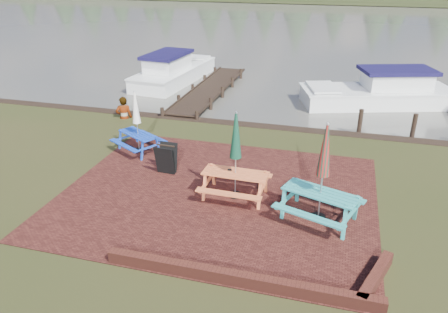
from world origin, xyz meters
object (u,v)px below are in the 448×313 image
chalkboard (166,159)px  boat_near (380,93)px  boat_jetty (173,72)px  picnic_table_blue (138,131)px  picnic_table_teal (321,188)px  jetty (209,89)px  picnic_table_red (235,169)px  person (122,97)px

chalkboard → boat_near: boat_near is taller
boat_jetty → picnic_table_blue: bearing=-69.9°
picnic_table_teal → jetty: 12.63m
picnic_table_red → boat_near: picnic_table_red is taller
picnic_table_red → person: (-6.31, 5.31, 0.05)m
picnic_table_red → boat_jetty: picnic_table_red is taller
picnic_table_blue → person: bearing=155.4°
picnic_table_teal → jetty: size_ratio=0.30×
chalkboard → person: person is taller
picnic_table_blue → boat_near: (8.58, 8.67, -0.39)m
chalkboard → person: bearing=132.9°
picnic_table_teal → person: picnic_table_teal is taller
picnic_table_blue → boat_near: bearing=75.1°
picnic_table_teal → person: bearing=165.1°
boat_near → picnic_table_teal: bearing=152.2°
picnic_table_red → person: size_ratio=1.35×
picnic_table_blue → picnic_table_red: bearing=1.1°
jetty → person: size_ratio=4.77×
person → boat_near: bearing=-176.4°
picnic_table_red → boat_jetty: 13.97m
boat_near → picnic_table_red: bearing=140.0°
boat_near → person: bearing=99.7°
chalkboard → picnic_table_blue: bearing=142.3°
jetty → boat_jetty: size_ratio=1.31×
picnic_table_teal → jetty: picnic_table_teal is taller
picnic_table_teal → picnic_table_blue: 7.15m
picnic_table_blue → boat_near: 12.20m
picnic_table_blue → chalkboard: picnic_table_blue is taller
picnic_table_teal → chalkboard: size_ratio=2.76×
boat_near → person: (-10.75, -5.62, 0.57)m
jetty → boat_near: boat_near is taller
picnic_table_blue → chalkboard: 2.15m
person → picnic_table_teal: bearing=122.0°
picnic_table_teal → person: size_ratio=1.42×
jetty → picnic_table_teal: bearing=-59.3°
picnic_table_teal → boat_jetty: 15.76m
jetty → chalkboard: bearing=-80.8°
picnic_table_teal → boat_jetty: picnic_table_teal is taller
boat_jetty → picnic_table_red: bearing=-55.8°
picnic_table_teal → boat_near: 11.70m
picnic_table_red → boat_jetty: bearing=120.5°
picnic_table_blue → boat_near: size_ratio=0.29×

